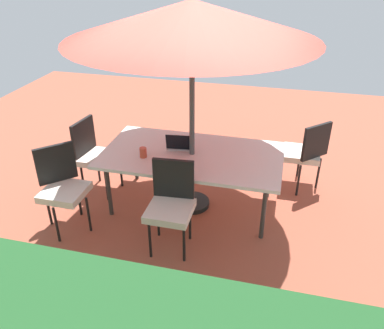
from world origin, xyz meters
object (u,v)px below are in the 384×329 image
(chair_north, at_px, (171,202))
(cup, at_px, (143,153))
(chair_southwest, at_px, (305,151))
(laptop, at_px, (180,145))
(dining_table, at_px, (192,157))
(patio_umbrella, at_px, (192,21))
(chair_east, at_px, (95,153))
(chair_northeast, at_px, (62,185))

(chair_north, relative_size, cup, 8.28)
(chair_southwest, distance_m, laptop, 1.66)
(chair_southwest, height_order, laptop, chair_southwest)
(dining_table, height_order, patio_umbrella, patio_umbrella)
(laptop, distance_m, cup, 0.48)
(patio_umbrella, bearing_deg, laptop, -30.66)
(chair_southwest, bearing_deg, cup, -17.32)
(patio_umbrella, distance_m, chair_east, 2.13)
(chair_east, bearing_deg, cup, -102.23)
(chair_north, bearing_deg, cup, 127.28)
(chair_east, distance_m, chair_north, 1.52)
(patio_umbrella, distance_m, laptop, 1.47)
(patio_umbrella, relative_size, chair_southwest, 2.69)
(dining_table, relative_size, laptop, 6.13)
(chair_southwest, bearing_deg, patio_umbrella, -15.31)
(patio_umbrella, height_order, laptop, patio_umbrella)
(chair_northeast, xyz_separation_m, laptop, (-1.14, -0.85, 0.23))
(dining_table, distance_m, laptop, 0.22)
(chair_north, bearing_deg, laptop, 94.61)
(dining_table, height_order, chair_northeast, chair_northeast)
(chair_northeast, bearing_deg, cup, -11.44)
(patio_umbrella, bearing_deg, chair_east, -2.54)
(dining_table, bearing_deg, patio_umbrella, 0.00)
(chair_east, relative_size, chair_southwest, 1.00)
(chair_southwest, bearing_deg, chair_north, 3.35)
(chair_east, xyz_separation_m, chair_north, (-1.27, 0.83, 0.00))
(chair_east, xyz_separation_m, cup, (-0.77, 0.28, 0.24))
(dining_table, xyz_separation_m, laptop, (0.17, -0.10, 0.09))
(dining_table, xyz_separation_m, chair_east, (1.31, -0.06, -0.14))
(chair_northeast, relative_size, chair_north, 1.00)
(chair_north, bearing_deg, dining_table, 83.11)
(patio_umbrella, distance_m, cup, 1.55)
(chair_east, xyz_separation_m, chair_southwest, (-2.64, -0.70, 0.00))
(dining_table, bearing_deg, chair_northeast, 29.48)
(cup, bearing_deg, chair_north, 131.83)
(chair_southwest, bearing_deg, dining_table, -15.31)
(chair_southwest, xyz_separation_m, chair_north, (1.36, 1.54, 0.00))
(patio_umbrella, bearing_deg, cup, 22.36)
(chair_northeast, relative_size, chair_east, 1.00)
(chair_southwest, xyz_separation_m, cup, (1.86, 0.98, 0.24))
(chair_northeast, xyz_separation_m, chair_north, (-1.28, 0.03, 0.00))
(chair_southwest, bearing_deg, chair_northeast, -15.45)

